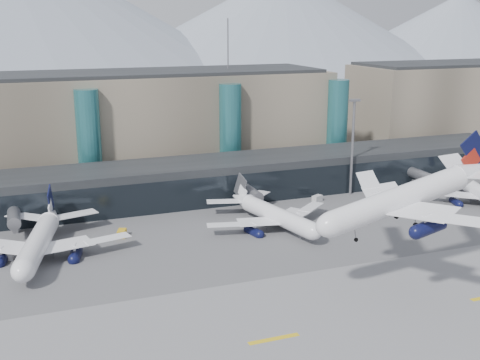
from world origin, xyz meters
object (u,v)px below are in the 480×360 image
(hero_jet, at_px, (416,188))
(veh_a, at_px, (5,255))
(lightmast_mid, at_px, (353,141))
(veh_d, at_px, (317,198))
(veh_c, at_px, (348,219))
(veh_g, at_px, (395,205))
(jet_parked_right, at_px, (475,186))
(veh_b, at_px, (122,233))
(jet_parked_mid, at_px, (269,208))
(jet_parked_left, at_px, (41,232))

(hero_jet, bearing_deg, veh_a, 148.18)
(lightmast_mid, bearing_deg, veh_a, -169.18)
(veh_a, height_order, veh_d, veh_a)
(veh_c, distance_m, veh_g, 18.35)
(veh_d, bearing_deg, lightmast_mid, -11.02)
(jet_parked_right, height_order, veh_d, jet_parked_right)
(hero_jet, bearing_deg, jet_parked_right, 36.25)
(veh_b, bearing_deg, jet_parked_right, -73.08)
(jet_parked_mid, distance_m, veh_a, 56.49)
(lightmast_mid, xyz_separation_m, veh_a, (-87.02, -16.63, -13.52))
(veh_d, bearing_deg, veh_b, 163.94)
(veh_b, bearing_deg, veh_d, -60.53)
(veh_a, bearing_deg, veh_c, 10.88)
(lightmast_mid, xyz_separation_m, veh_c, (-13.23, -21.38, -13.32))
(jet_parked_right, bearing_deg, veh_d, 88.30)
(jet_parked_mid, distance_m, veh_d, 23.14)
(jet_parked_mid, bearing_deg, veh_c, -120.86)
(jet_parked_left, xyz_separation_m, jet_parked_mid, (49.44, -0.13, -0.41))
(hero_jet, xyz_separation_m, jet_parked_right, (47.49, 37.87, -13.90))
(veh_c, distance_m, veh_d, 18.46)
(veh_d, xyz_separation_m, veh_g, (15.54, -12.05, 0.01))
(veh_b, distance_m, veh_g, 67.50)
(jet_parked_right, bearing_deg, jet_parked_left, 107.00)
(lightmast_mid, xyz_separation_m, hero_jet, (-20.35, -54.35, 3.42))
(jet_parked_right, bearing_deg, veh_a, 107.59)
(lightmast_mid, relative_size, jet_parked_mid, 0.75)
(jet_parked_left, height_order, jet_parked_mid, jet_parked_left)
(jet_parked_left, bearing_deg, veh_d, -66.75)
(lightmast_mid, relative_size, veh_g, 9.32)
(jet_parked_mid, distance_m, veh_b, 33.20)
(veh_b, distance_m, veh_c, 51.12)
(lightmast_mid, distance_m, veh_d, 18.11)
(jet_parked_mid, height_order, veh_c, jet_parked_mid)
(hero_jet, relative_size, jet_parked_right, 1.16)
(hero_jet, xyz_separation_m, veh_d, (8.80, 51.35, -17.05))
(veh_d, bearing_deg, veh_a, 164.66)
(jet_parked_mid, bearing_deg, veh_a, 78.34)
(jet_parked_right, distance_m, veh_b, 90.75)
(hero_jet, xyz_separation_m, veh_c, (7.12, 32.97, -16.73))
(lightmast_mid, bearing_deg, jet_parked_right, -31.28)
(jet_parked_left, relative_size, veh_c, 9.43)
(jet_parked_right, xyz_separation_m, veh_g, (-23.15, 1.43, -3.13))
(hero_jet, height_order, jet_parked_mid, hero_jet)
(jet_parked_left, relative_size, veh_a, 11.70)
(jet_parked_right, height_order, veh_g, jet_parked_right)
(jet_parked_left, bearing_deg, jet_parked_right, -77.62)
(hero_jet, height_order, veh_d, hero_jet)
(lightmast_mid, relative_size, veh_a, 8.01)
(hero_jet, height_order, jet_parked_left, hero_jet)
(hero_jet, relative_size, veh_c, 9.47)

